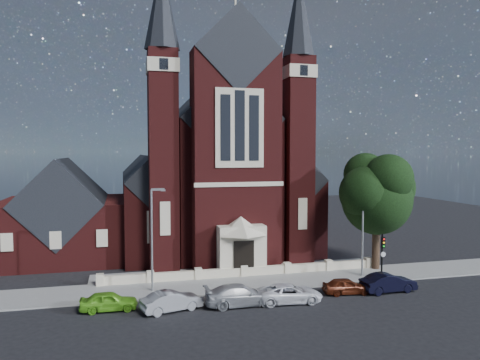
# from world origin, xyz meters

# --- Properties ---
(ground) EXTENTS (120.00, 120.00, 0.00)m
(ground) POSITION_xyz_m (0.00, 15.00, 0.00)
(ground) COLOR black
(ground) RESTS_ON ground
(pavement_strip) EXTENTS (60.00, 5.00, 0.12)m
(pavement_strip) POSITION_xyz_m (0.00, 4.50, 0.00)
(pavement_strip) COLOR gray
(pavement_strip) RESTS_ON ground
(forecourt_paving) EXTENTS (26.00, 3.00, 0.14)m
(forecourt_paving) POSITION_xyz_m (0.00, 8.50, 0.00)
(forecourt_paving) COLOR gray
(forecourt_paving) RESTS_ON ground
(forecourt_wall) EXTENTS (24.00, 0.40, 0.90)m
(forecourt_wall) POSITION_xyz_m (0.00, 6.50, 0.00)
(forecourt_wall) COLOR beige
(forecourt_wall) RESTS_ON ground
(church) EXTENTS (20.01, 34.90, 29.20)m
(church) POSITION_xyz_m (-0.00, 22.94, 8.19)
(church) COLOR #4D1514
(church) RESTS_ON ground
(parish_hall) EXTENTS (12.00, 12.20, 10.24)m
(parish_hall) POSITION_xyz_m (-16.00, 18.00, 4.01)
(parish_hall) COLOR #4D1514
(parish_hall) RESTS_ON ground
(street_tree) EXTENTS (6.40, 6.60, 10.70)m
(street_tree) POSITION_xyz_m (12.60, 5.71, 6.96)
(street_tree) COLOR black
(street_tree) RESTS_ON ground
(street_lamp_left) EXTENTS (1.16, 0.22, 8.09)m
(street_lamp_left) POSITION_xyz_m (-7.91, 4.00, 4.60)
(street_lamp_left) COLOR gray
(street_lamp_left) RESTS_ON ground
(street_lamp_right) EXTENTS (1.16, 0.22, 8.09)m
(street_lamp_right) POSITION_xyz_m (10.09, 4.00, 4.60)
(street_lamp_right) COLOR gray
(street_lamp_right) RESTS_ON ground
(traffic_signal) EXTENTS (0.28, 0.42, 4.00)m
(traffic_signal) POSITION_xyz_m (11.00, 2.43, 2.58)
(traffic_signal) COLOR black
(traffic_signal) RESTS_ON ground
(car_lime_van) EXTENTS (3.90, 1.64, 1.32)m
(car_lime_van) POSITION_xyz_m (-11.17, 0.46, 0.66)
(car_lime_van) COLOR #65B824
(car_lime_van) RESTS_ON ground
(car_silver_a) EXTENTS (4.44, 2.58, 1.38)m
(car_silver_a) POSITION_xyz_m (-7.00, -0.68, 0.69)
(car_silver_a) COLOR gray
(car_silver_a) RESTS_ON ground
(car_silver_b) EXTENTS (5.13, 2.09, 1.49)m
(car_silver_b) POSITION_xyz_m (-2.15, -0.71, 0.74)
(car_silver_b) COLOR #9B9EA2
(car_silver_b) RESTS_ON ground
(car_white_suv) EXTENTS (4.91, 2.58, 1.32)m
(car_white_suv) POSITION_xyz_m (1.48, -0.94, 0.66)
(car_white_suv) COLOR white
(car_white_suv) RESTS_ON ground
(car_dark_red) EXTENTS (3.77, 1.86, 1.24)m
(car_dark_red) POSITION_xyz_m (6.40, -0.12, 0.62)
(car_dark_red) COLOR #511D0E
(car_dark_red) RESTS_ON ground
(car_navy) EXTENTS (4.51, 1.80, 1.46)m
(car_navy) POSITION_xyz_m (9.78, -0.47, 0.73)
(car_navy) COLOR black
(car_navy) RESTS_ON ground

